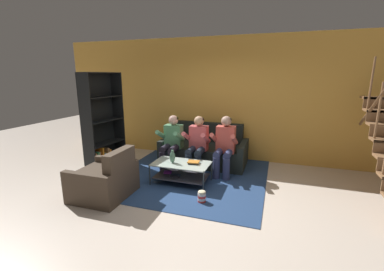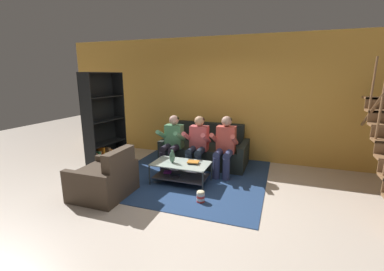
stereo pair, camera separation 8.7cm
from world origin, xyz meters
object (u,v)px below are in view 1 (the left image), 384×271
at_px(person_seated_right, 225,144).
at_px(popcorn_tub, 202,196).
at_px(vase, 172,157).
at_px(coffee_table, 181,170).
at_px(bookshelf, 101,131).
at_px(person_seated_left, 172,140).
at_px(armchair, 105,181).
at_px(couch, 205,151).
at_px(person_seated_middle, 197,142).
at_px(book_stack, 193,162).

bearing_deg(person_seated_right, popcorn_tub, -94.13).
distance_m(vase, popcorn_tub, 1.03).
xyz_separation_m(coffee_table, bookshelf, (-2.04, 0.37, 0.54)).
bearing_deg(person_seated_left, armchair, -108.67).
bearing_deg(couch, person_seated_right, -44.78).
xyz_separation_m(couch, person_seated_right, (0.58, -0.58, 0.37)).
relative_size(person_seated_left, popcorn_tub, 5.77).
bearing_deg(popcorn_tub, coffee_table, 134.55).
bearing_deg(bookshelf, popcorn_tub, -20.32).
relative_size(person_seated_left, person_seated_right, 0.96).
bearing_deg(couch, vase, -101.30).
relative_size(vase, armchair, 0.27).
distance_m(coffee_table, armchair, 1.37).
distance_m(bookshelf, popcorn_tub, 2.90).
bearing_deg(bookshelf, person_seated_right, 6.84).
bearing_deg(vase, person_seated_middle, 70.26).
height_order(person_seated_middle, bookshelf, bookshelf).
bearing_deg(book_stack, couch, 95.99).
relative_size(person_seated_left, coffee_table, 1.09).
distance_m(person_seated_middle, coffee_table, 0.80).
xyz_separation_m(person_seated_right, book_stack, (-0.45, -0.65, -0.24)).
relative_size(couch, person_seated_left, 1.65).
height_order(couch, person_seated_right, person_seated_right).
height_order(bookshelf, popcorn_tub, bookshelf).
relative_size(person_seated_middle, armchair, 1.27).
xyz_separation_m(coffee_table, vase, (-0.15, -0.03, 0.25)).
distance_m(couch, person_seated_middle, 0.68).
bearing_deg(person_seated_left, couch, 44.98).
xyz_separation_m(person_seated_right, vase, (-0.84, -0.73, -0.14)).
relative_size(vase, book_stack, 1.08).
bearing_deg(armchair, person_seated_middle, 55.08).
distance_m(person_seated_left, vase, 0.80).
relative_size(person_seated_left, person_seated_middle, 0.99).
height_order(person_seated_right, book_stack, person_seated_right).
height_order(person_seated_right, armchair, person_seated_right).
distance_m(book_stack, bookshelf, 2.33).
bearing_deg(person_seated_left, popcorn_tub, -50.56).
height_order(person_seated_middle, vase, person_seated_middle).
xyz_separation_m(armchair, popcorn_tub, (1.61, 0.31, -0.18)).
distance_m(person_seated_left, bookshelf, 1.61).
bearing_deg(couch, book_stack, -84.01).
xyz_separation_m(person_seated_left, vase, (0.32, -0.73, -0.12)).
xyz_separation_m(person_seated_left, popcorn_tub, (1.07, -1.30, -0.54)).
bearing_deg(couch, person_seated_left, -135.02).
bearing_deg(person_seated_right, coffee_table, -134.76).
xyz_separation_m(person_seated_right, bookshelf, (-2.73, -0.33, 0.14)).
xyz_separation_m(person_seated_middle, coffee_table, (-0.11, -0.69, -0.38)).
relative_size(person_seated_left, bookshelf, 0.56).
relative_size(person_seated_middle, vase, 4.74).
bearing_deg(book_stack, coffee_table, -167.78).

